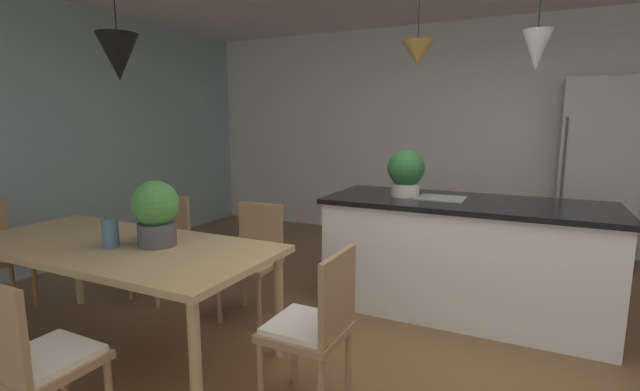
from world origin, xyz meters
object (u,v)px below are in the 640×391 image
object	(u,v)px
chair_far_left	(163,242)
chair_near_right	(35,360)
potted_plant_on_island	(406,172)
potted_plant_on_table	(156,211)
refrigerator	(595,174)
chair_kitchen_end	(315,325)
dining_table	(117,253)
chair_far_right	(253,256)
kitchen_island	(463,255)
vase_on_dining_table	(110,233)

from	to	relation	value
chair_far_left	chair_near_right	bearing A→B (deg)	-60.75
potted_plant_on_island	potted_plant_on_table	size ratio (longest dim) A/B	0.92
chair_far_left	refrigerator	size ratio (longest dim) A/B	0.45
chair_kitchen_end	potted_plant_on_table	bearing A→B (deg)	175.96
dining_table	potted_plant_on_island	world-z (taller)	potted_plant_on_island
potted_plant_on_island	chair_far_right	bearing A→B (deg)	-141.13
dining_table	kitchen_island	size ratio (longest dim) A/B	0.98
chair_far_left	chair_kitchen_end	xyz separation A→B (m)	(1.88, -0.84, 0.00)
potted_plant_on_island	chair_far_left	bearing A→B (deg)	-157.68
dining_table	chair_near_right	size ratio (longest dim) A/B	2.41
kitchen_island	potted_plant_on_table	world-z (taller)	potted_plant_on_table
dining_table	kitchen_island	xyz separation A→B (m)	(1.91, 1.62, -0.21)
kitchen_island	refrigerator	xyz separation A→B (m)	(1.03, 1.87, 0.51)
potted_plant_on_island	potted_plant_on_table	bearing A→B (deg)	-127.09
vase_on_dining_table	kitchen_island	bearing A→B (deg)	42.10
chair_kitchen_end	dining_table	bearing A→B (deg)	179.98
dining_table	potted_plant_on_island	xyz separation A→B (m)	(1.44, 1.62, 0.43)
chair_kitchen_end	potted_plant_on_table	xyz separation A→B (m)	(-1.14, 0.08, 0.48)
chair_near_right	vase_on_dining_table	bearing A→B (deg)	119.26
kitchen_island	vase_on_dining_table	world-z (taller)	vase_on_dining_table
chair_kitchen_end	kitchen_island	xyz separation A→B (m)	(0.50, 1.62, -0.01)
chair_near_right	kitchen_island	distance (m)	2.85
dining_table	chair_far_right	xyz separation A→B (m)	(0.47, 0.84, -0.20)
chair_far_left	vase_on_dining_table	distance (m)	1.10
chair_near_right	potted_plant_on_table	bearing A→B (deg)	102.08
kitchen_island	dining_table	bearing A→B (deg)	-139.78
chair_far_right	refrigerator	distance (m)	3.66
chair_far_left	refrigerator	bearing A→B (deg)	37.84
potted_plant_on_table	potted_plant_on_island	bearing A→B (deg)	52.91
chair_far_right	refrigerator	bearing A→B (deg)	46.92
potted_plant_on_island	vase_on_dining_table	size ratio (longest dim) A/B	2.09
dining_table	potted_plant_on_island	distance (m)	2.21
refrigerator	vase_on_dining_table	distance (m)	4.60
kitchen_island	potted_plant_on_table	size ratio (longest dim) A/B	5.17
dining_table	vase_on_dining_table	bearing A→B (deg)	-59.70
dining_table	chair_near_right	xyz separation A→B (m)	(0.47, -0.84, -0.20)
dining_table	vase_on_dining_table	distance (m)	0.17
chair_kitchen_end	potted_plant_on_island	bearing A→B (deg)	89.31
chair_near_right	potted_plant_on_table	distance (m)	1.05
chair_far_right	chair_near_right	world-z (taller)	same
dining_table	chair_far_left	distance (m)	0.98
potted_plant_on_table	chair_kitchen_end	bearing A→B (deg)	-4.04
vase_on_dining_table	potted_plant_on_table	bearing A→B (deg)	33.40
chair_far_right	vase_on_dining_table	bearing A→B (deg)	-115.05
dining_table	potted_plant_on_island	bearing A→B (deg)	48.39
refrigerator	vase_on_dining_table	world-z (taller)	refrigerator
chair_far_left	kitchen_island	xyz separation A→B (m)	(2.38, 0.78, -0.01)
potted_plant_on_table	refrigerator	bearing A→B (deg)	51.90
chair_kitchen_end	potted_plant_on_table	size ratio (longest dim) A/B	2.11
potted_plant_on_table	vase_on_dining_table	xyz separation A→B (m)	(-0.23, -0.15, -0.13)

